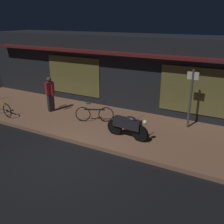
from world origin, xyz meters
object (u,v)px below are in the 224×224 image
at_px(bicycle_parked, 1,108).
at_px(sign_post, 191,95).
at_px(bicycle_extra, 94,114).
at_px(person_photographer, 50,94).
at_px(motorcycle, 128,125).

xyz_separation_m(bicycle_parked, sign_post, (7.91, 2.67, 1.00)).
xyz_separation_m(bicycle_extra, person_photographer, (-2.54, 0.13, 0.52)).
height_order(bicycle_parked, person_photographer, person_photographer).
bearing_deg(person_photographer, bicycle_extra, -2.90).
bearing_deg(motorcycle, bicycle_parked, -174.42).
bearing_deg(bicycle_parked, bicycle_extra, 17.98).
xyz_separation_m(motorcycle, person_photographer, (-4.49, 0.89, 0.38)).
bearing_deg(bicycle_extra, person_photographer, 177.10).
bearing_deg(bicycle_parked, person_photographer, 41.80).
height_order(motorcycle, sign_post, sign_post).
bearing_deg(sign_post, bicycle_extra, -160.57).
bearing_deg(person_photographer, sign_post, 10.68).
distance_m(bicycle_parked, sign_post, 8.41).
bearing_deg(person_photographer, bicycle_parked, -138.20).
xyz_separation_m(motorcycle, bicycle_parked, (-6.16, -0.60, -0.14)).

